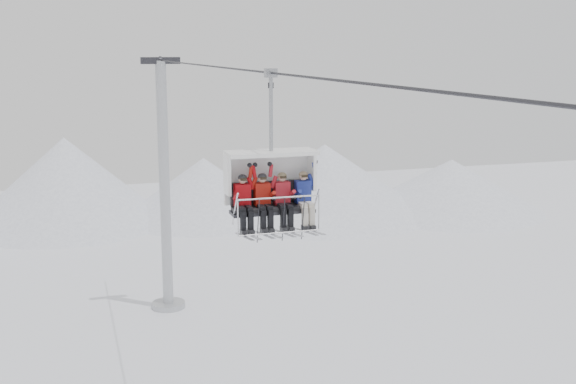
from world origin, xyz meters
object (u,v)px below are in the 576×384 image
object	(u,v)px
chairlift_carrier	(270,179)
skier_center_left	(263,200)
skier_center_right	(283,199)
skier_far_right	(304,197)
lift_tower_right	(165,204)
skier_far_left	(244,201)

from	to	relation	value
chairlift_carrier	skier_center_left	size ratio (longest dim) A/B	2.36
skier_center_right	skier_far_right	distance (m)	0.56
lift_tower_right	skier_far_right	world-z (taller)	lift_tower_right
lift_tower_right	skier_center_right	bearing A→B (deg)	-89.30
lift_tower_right	skier_far_right	size ratio (longest dim) A/B	7.99
skier_center_left	skier_far_right	bearing A→B (deg)	0.01
skier_far_right	lift_tower_right	bearing A→B (deg)	92.25
lift_tower_right	skier_center_right	size ratio (longest dim) A/B	7.99
lift_tower_right	skier_far_right	distance (m)	21.25
lift_tower_right	skier_center_left	world-z (taller)	lift_tower_right
skier_center_left	skier_far_left	bearing A→B (deg)	179.98
lift_tower_right	chairlift_carrier	size ratio (longest dim) A/B	3.38
skier_far_right	skier_center_right	bearing A→B (deg)	180.00
skier_center_left	skier_center_right	size ratio (longest dim) A/B	1.00
skier_far_left	lift_tower_right	bearing A→B (deg)	87.89
lift_tower_right	skier_far_left	world-z (taller)	lift_tower_right
skier_far_left	skier_center_left	world-z (taller)	skier_far_left
chairlift_carrier	lift_tower_right	bearing A→B (deg)	90.00
chairlift_carrier	skier_far_left	world-z (taller)	chairlift_carrier
lift_tower_right	chairlift_carrier	bearing A→B (deg)	-90.00
lift_tower_right	skier_center_left	distance (m)	21.23
lift_tower_right	skier_center_left	size ratio (longest dim) A/B	7.99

